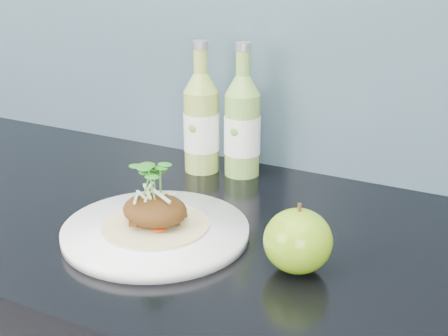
% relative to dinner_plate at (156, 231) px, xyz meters
% --- Properties ---
extents(dinner_plate, '(0.28, 0.28, 0.02)m').
position_rel_dinner_plate_xyz_m(dinner_plate, '(0.00, 0.00, 0.00)').
color(dinner_plate, white).
rests_on(dinner_plate, kitchen_counter).
extents(pork_taco, '(0.16, 0.16, 0.10)m').
position_rel_dinner_plate_xyz_m(pork_taco, '(0.00, -0.00, 0.04)').
color(pork_taco, tan).
rests_on(pork_taco, dinner_plate).
extents(green_apple, '(0.11, 0.11, 0.09)m').
position_rel_dinner_plate_xyz_m(green_apple, '(0.22, 0.01, 0.03)').
color(green_apple, '#55830E').
rests_on(green_apple, kitchen_counter).
extents(cider_bottle_left, '(0.07, 0.07, 0.24)m').
position_rel_dinner_plate_xyz_m(cider_bottle_left, '(-0.08, 0.27, 0.08)').
color(cider_bottle_left, '#93AC47').
rests_on(cider_bottle_left, kitchen_counter).
extents(cider_bottle_right, '(0.07, 0.07, 0.24)m').
position_rel_dinner_plate_xyz_m(cider_bottle_right, '(-0.00, 0.29, 0.08)').
color(cider_bottle_right, '#7AA745').
rests_on(cider_bottle_right, kitchen_counter).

